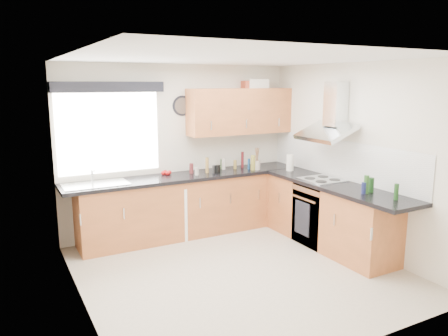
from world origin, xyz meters
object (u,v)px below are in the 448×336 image
upper_cabinets (240,111)px  oven (321,214)px  extractor_hood (331,118)px  washing_machine (167,212)px

upper_cabinets → oven: bearing=-67.5°
oven → upper_cabinets: size_ratio=0.50×
oven → extractor_hood: bearing=-0.0°
upper_cabinets → washing_machine: size_ratio=2.21×
oven → washing_machine: bearing=146.4°
extractor_hood → washing_machine: extractor_hood is taller
oven → upper_cabinets: (-0.55, 1.32, 1.38)m
oven → upper_cabinets: upper_cabinets is taller
extractor_hood → upper_cabinets: upper_cabinets is taller
extractor_hood → washing_machine: bearing=147.8°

